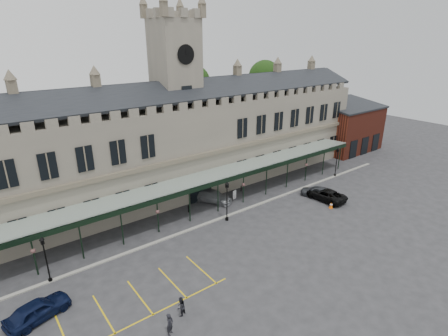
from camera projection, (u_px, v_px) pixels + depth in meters
ground at (258, 236)px, 37.21m from camera, size 140.00×140.00×0.00m
station_building at (179, 144)px, 46.77m from camera, size 60.00×10.36×17.30m
clock_tower at (177, 94)px, 44.49m from camera, size 5.60×5.60×24.80m
canopy at (217, 193)px, 41.92m from camera, size 50.00×4.10×4.30m
brick_annex at (347, 128)px, 64.67m from camera, size 12.40×8.36×9.23m
kerb at (227, 216)px, 41.28m from camera, size 60.00×0.40×0.12m
parking_markings at (142, 301)px, 28.16m from camera, size 16.00×6.00×0.01m
tree_behind_mid at (192, 84)px, 55.83m from camera, size 6.00×6.00×16.00m
tree_behind_right at (265, 78)px, 64.90m from camera, size 6.00×6.00×16.00m
lamp_post_left at (45, 256)px, 29.40m from camera, size 0.43×0.43×4.50m
lamp_post_mid at (227, 198)px, 39.49m from camera, size 0.46×0.46×4.86m
lamp_post_right at (337, 159)px, 52.26m from camera, size 0.44×0.44×4.62m
traffic_cone at (331, 205)px, 43.20m from camera, size 0.49×0.49×0.77m
sign_board at (235, 195)px, 45.63m from camera, size 0.68×0.25×1.19m
bollard_left at (189, 209)px, 42.17m from camera, size 0.17×0.17×0.96m
bollard_right at (241, 189)px, 47.91m from camera, size 0.15×0.15×0.83m
car_left_a at (38, 310)px, 26.11m from camera, size 5.05×3.11×1.61m
car_taxi at (212, 196)px, 44.82m from camera, size 4.43×5.60×1.52m
car_van at (325, 195)px, 45.29m from camera, size 2.83×5.56×1.51m
car_right_a at (317, 191)px, 46.33m from camera, size 3.57×4.49×1.43m
person_a at (170, 324)px, 24.69m from camera, size 0.78×0.71×1.78m
person_b at (181, 307)px, 26.43m from camera, size 0.96×0.87×1.61m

